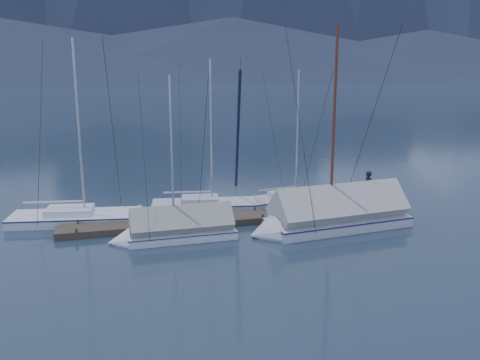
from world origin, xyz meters
name	(u,v)px	position (x,y,z in m)	size (l,w,h in m)	color
ground	(251,234)	(0.00, 0.00, 0.00)	(1000.00, 1000.00, 0.00)	#162432
dock	(240,220)	(0.00, 2.00, 0.11)	(18.00, 1.50, 0.54)	#382D23
mooring_posts	(231,216)	(-0.50, 2.00, 0.35)	(15.12, 1.52, 0.35)	#382D23
sailboat_open_left	(96,219)	(-7.17, 3.81, 0.18)	(7.85, 3.50, 10.06)	white
sailboat_open_mid	(221,206)	(-0.45, 4.57, 0.16)	(7.06, 3.19, 9.04)	silver
sailboat_open_right	(302,199)	(4.58, 4.94, 0.15)	(6.57, 3.02, 8.40)	silver
sailboat_covered_near	(327,218)	(3.83, -0.21, 0.54)	(8.49, 3.66, 10.74)	silver
sailboat_covered_far	(172,231)	(-3.74, 0.18, 0.40)	(5.87, 2.49, 8.20)	white
person	(369,187)	(7.50, 2.45, 1.26)	(0.67, 0.44, 1.83)	black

